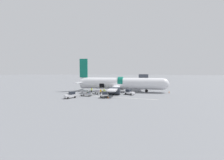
% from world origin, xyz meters
% --- Properties ---
extents(ground_plane, '(500.00, 500.00, 0.00)m').
position_xyz_m(ground_plane, '(0.00, 0.00, 0.00)').
color(ground_plane, slate).
extents(apron_marking_line, '(21.58, 3.40, 0.01)m').
position_xyz_m(apron_marking_line, '(1.62, -9.07, 0.00)').
color(apron_marking_line, silver).
rests_on(apron_marking_line, ground_plane).
extents(jet_bridge_stub, '(3.39, 13.34, 6.23)m').
position_xyz_m(jet_bridge_stub, '(9.04, 10.56, 4.63)').
color(jet_bridge_stub, '#4C4C51').
rests_on(jet_bridge_stub, ground_plane).
extents(airplane, '(33.47, 26.77, 11.91)m').
position_xyz_m(airplane, '(0.57, 2.91, 2.89)').
color(airplane, silver).
rests_on(airplane, ground_plane).
extents(baggage_tug_lead, '(3.36, 2.91, 1.64)m').
position_xyz_m(baggage_tug_lead, '(4.48, -3.52, 0.70)').
color(baggage_tug_lead, silver).
rests_on(baggage_tug_lead, ground_plane).
extents(baggage_tug_mid, '(2.82, 3.38, 1.79)m').
position_xyz_m(baggage_tug_mid, '(-10.86, -12.33, 0.75)').
color(baggage_tug_mid, silver).
rests_on(baggage_tug_mid, ground_plane).
extents(baggage_tug_rear, '(2.52, 2.70, 1.73)m').
position_xyz_m(baggage_tug_rear, '(-1.92, -10.29, 0.72)').
color(baggage_tug_rear, white).
rests_on(baggage_tug_rear, ground_plane).
extents(baggage_cart_loading, '(3.62, 2.41, 1.10)m').
position_xyz_m(baggage_cart_loading, '(-5.95, -3.90, 0.54)').
color(baggage_cart_loading, '#999BA0').
rests_on(baggage_cart_loading, ground_plane).
extents(baggage_cart_queued, '(3.60, 2.27, 1.02)m').
position_xyz_m(baggage_cart_queued, '(-10.22, -3.30, 0.51)').
color(baggage_cart_queued, '#999BA0').
rests_on(baggage_cart_queued, ground_plane).
extents(baggage_cart_empty, '(4.26, 2.05, 0.97)m').
position_xyz_m(baggage_cart_empty, '(-7.76, -8.27, 0.49)').
color(baggage_cart_empty, '#999BA0').
rests_on(baggage_cart_empty, ground_plane).
extents(ground_crew_loader_a, '(0.54, 0.47, 1.57)m').
position_xyz_m(ground_crew_loader_a, '(-2.50, -5.35, 0.83)').
color(ground_crew_loader_a, black).
rests_on(ground_crew_loader_a, ground_plane).
extents(ground_crew_loader_b, '(0.49, 0.63, 1.80)m').
position_xyz_m(ground_crew_loader_b, '(-3.51, -3.96, 0.95)').
color(ground_crew_loader_b, black).
rests_on(ground_crew_loader_b, ground_plane).
extents(ground_crew_driver, '(0.39, 0.56, 1.63)m').
position_xyz_m(ground_crew_driver, '(-8.59, -0.92, 0.86)').
color(ground_crew_driver, black).
rests_on(ground_crew_driver, ground_plane).
extents(ground_crew_supervisor, '(0.50, 0.65, 1.84)m').
position_xyz_m(ground_crew_supervisor, '(-4.20, -5.43, 0.97)').
color(ground_crew_supervisor, '#1E2338').
rests_on(ground_crew_supervisor, ground_plane).
extents(ground_crew_helper, '(0.54, 0.54, 1.69)m').
position_xyz_m(ground_crew_helper, '(-2.15, -3.87, 0.89)').
color(ground_crew_helper, '#1E2338').
rests_on(ground_crew_helper, ground_plane).
extents(ground_crew_marshal, '(0.44, 0.56, 1.60)m').
position_xyz_m(ground_crew_marshal, '(-1.74, -1.68, 0.84)').
color(ground_crew_marshal, '#1E2338').
rests_on(ground_crew_marshal, ground_plane).
extents(suitcase_on_tarmac_upright, '(0.40, 0.26, 0.86)m').
position_xyz_m(suitcase_on_tarmac_upright, '(-8.45, -5.04, 0.38)').
color(suitcase_on_tarmac_upright, '#14472D').
rests_on(suitcase_on_tarmac_upright, ground_plane).
extents(safety_cone_nose, '(0.44, 0.44, 0.74)m').
position_xyz_m(safety_cone_nose, '(17.48, 2.48, 0.35)').
color(safety_cone_nose, black).
rests_on(safety_cone_nose, ground_plane).
extents(safety_cone_engine_left, '(0.47, 0.47, 0.78)m').
position_xyz_m(safety_cone_engine_left, '(-0.79, -10.86, 0.37)').
color(safety_cone_engine_left, black).
rests_on(safety_cone_engine_left, ground_plane).
extents(safety_cone_wingtip, '(0.63, 0.63, 0.79)m').
position_xyz_m(safety_cone_wingtip, '(1.46, -4.36, 0.37)').
color(safety_cone_wingtip, black).
rests_on(safety_cone_wingtip, ground_plane).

